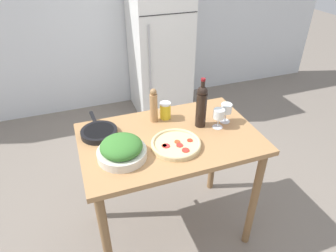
% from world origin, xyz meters
% --- Properties ---
extents(ground_plane, '(14.00, 14.00, 0.00)m').
position_xyz_m(ground_plane, '(0.00, 0.00, 0.00)').
color(ground_plane, slate).
extents(wall_back, '(6.40, 0.08, 2.60)m').
position_xyz_m(wall_back, '(-0.00, 2.31, 1.30)').
color(wall_back, silver).
rests_on(wall_back, ground_plane).
extents(refrigerator, '(0.67, 0.70, 1.84)m').
position_xyz_m(refrigerator, '(0.56, 1.92, 0.92)').
color(refrigerator, white).
rests_on(refrigerator, ground_plane).
extents(prep_counter, '(1.18, 0.75, 0.93)m').
position_xyz_m(prep_counter, '(0.00, 0.00, 0.79)').
color(prep_counter, '#A87A4C').
rests_on(prep_counter, ground_plane).
extents(wine_bottle, '(0.07, 0.07, 0.36)m').
position_xyz_m(wine_bottle, '(0.25, 0.06, 1.09)').
color(wine_bottle, black).
rests_on(wine_bottle, prep_counter).
extents(wine_glass_near, '(0.08, 0.08, 0.14)m').
position_xyz_m(wine_glass_near, '(0.35, -0.01, 1.03)').
color(wine_glass_near, silver).
rests_on(wine_glass_near, prep_counter).
extents(wine_glass_far, '(0.08, 0.08, 0.14)m').
position_xyz_m(wine_glass_far, '(0.43, 0.04, 1.04)').
color(wine_glass_far, silver).
rests_on(wine_glass_far, prep_counter).
extents(pepper_mill, '(0.05, 0.05, 0.25)m').
position_xyz_m(pepper_mill, '(-0.04, 0.22, 1.06)').
color(pepper_mill, '#AD7F51').
rests_on(pepper_mill, prep_counter).
extents(salad_bowl, '(0.30, 0.30, 0.13)m').
position_xyz_m(salad_bowl, '(-0.34, -0.11, 0.99)').
color(salad_bowl, silver).
rests_on(salad_bowl, prep_counter).
extents(homemade_pizza, '(0.32, 0.32, 0.03)m').
position_xyz_m(homemade_pizza, '(0.00, -0.11, 0.95)').
color(homemade_pizza, '#DBC189').
rests_on(homemade_pizza, prep_counter).
extents(salt_canister, '(0.08, 0.08, 0.12)m').
position_xyz_m(salt_canister, '(0.05, 0.23, 1.00)').
color(salt_canister, yellow).
rests_on(salt_canister, prep_counter).
extents(cast_iron_skillet, '(0.24, 0.39, 0.04)m').
position_xyz_m(cast_iron_skillet, '(-0.44, 0.18, 0.95)').
color(cast_iron_skillet, black).
rests_on(cast_iron_skillet, prep_counter).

